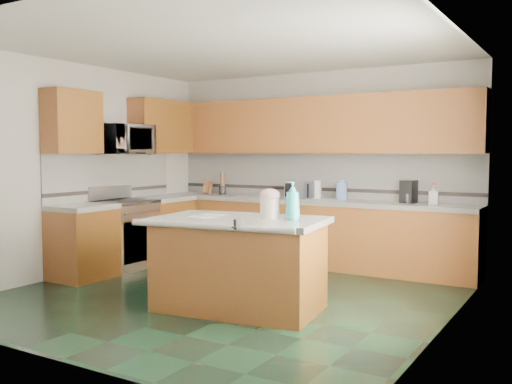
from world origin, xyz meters
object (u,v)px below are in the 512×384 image
Objects in this scene: knife_block at (208,187)px; toaster_oven at (301,190)px; island_base at (239,267)px; coffee_maker at (409,192)px; island_top at (239,221)px; soap_bottle_island at (293,200)px; treat_jar at (270,209)px.

toaster_oven is (1.61, 0.00, 0.02)m from knife_block.
coffee_maker is (0.97, 2.49, 0.64)m from island_base.
island_top is 5.72× the size of coffee_maker.
soap_bottle_island reaches higher than island_base.
island_top is 8.45× the size of treat_jar.
toaster_oven is (-0.54, 2.46, 0.61)m from island_base.
soap_bottle_island is at bearing 6.34° from island_base.
knife_block is (-2.45, 2.36, 0.00)m from treat_jar.
treat_jar is at bearing -49.26° from toaster_oven.
soap_bottle_island is 1.83× the size of knife_block.
treat_jar is at bearing 9.84° from island_base.
island_base is at bearing -56.30° from toaster_oven.
island_base is 7.94× the size of treat_jar.
treat_jar is (0.29, 0.10, 0.59)m from island_base.
knife_block reaches higher than island_top.
coffee_maker is (3.13, 0.03, 0.04)m from knife_block.
island_base is 7.78× the size of knife_block.
coffee_maker reaches higher than island_top.
treat_jar is 0.53× the size of soap_bottle_island.
soap_bottle_island is (0.52, 0.13, 0.67)m from island_base.
island_base is 4.24× the size of soap_bottle_island.
toaster_oven is (-0.54, 2.46, 0.15)m from island_top.
treat_jar is at bearing -171.33° from soap_bottle_island.
soap_bottle_island is 0.91× the size of toaster_oven.
treat_jar reaches higher than island_base.
island_base is 3.88× the size of toaster_oven.
island_base is 0.86m from soap_bottle_island.
island_top is at bearing -166.70° from soap_bottle_island.
toaster_oven reaches higher than treat_jar.
coffee_maker is (0.97, 2.49, 0.18)m from island_top.
soap_bottle_island is at bearing 6.34° from island_top.
toaster_oven reaches higher than island_base.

